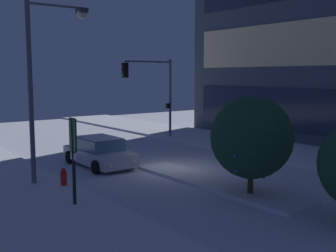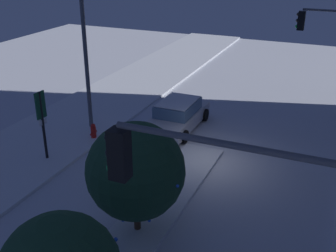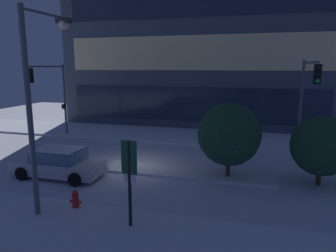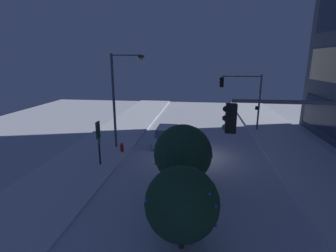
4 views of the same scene
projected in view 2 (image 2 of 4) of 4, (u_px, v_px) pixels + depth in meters
The scene contains 9 objects.
ground at pixel (208, 162), 18.25m from camera, with size 52.00×52.00×0.00m, color silver.
curb_strip_near at pixel (59, 131), 21.12m from camera, with size 52.00×5.20×0.14m, color silver.
median_strip at pixel (165, 198), 15.61m from camera, with size 9.00×1.80×0.14m, color silver.
car_near at pixel (178, 115), 21.37m from camera, with size 4.66×2.15×1.49m.
traffic_light_corner_far_right at pixel (264, 235), 7.07m from camera, with size 0.32×5.23×6.00m.
street_lamp_arched at pixel (97, 33), 19.33m from camera, with size 0.56×2.67×7.65m.
fire_hydrant at pixel (94, 132), 20.20m from camera, with size 0.48×0.26×0.85m.
parking_info_sign at pixel (42, 118), 17.62m from camera, with size 0.55×0.12×3.17m.
decorated_tree_median at pixel (136, 171), 12.97m from camera, with size 3.15×3.15×3.86m.
Camera 2 is at (15.45, 4.83, 8.76)m, focal length 44.83 mm.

